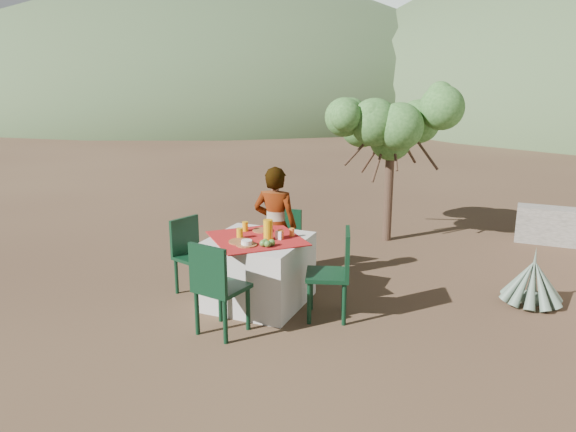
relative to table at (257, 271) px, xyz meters
The scene contains 22 objects.
ground 0.60m from the table, 49.91° to the left, with size 160.00×160.00×0.00m, color #39231A.
table is the anchor object (origin of this frame).
chair_far 0.99m from the table, 95.51° to the left, with size 0.40×0.40×0.84m.
chair_near 0.89m from the table, 90.63° to the right, with size 0.51×0.51×0.96m.
chair_left 0.86m from the table, behind, with size 0.51×0.51×0.88m.
chair_right 0.94m from the table, ahead, with size 0.56×0.56×0.96m.
person 0.72m from the table, 95.35° to the left, with size 0.53×0.35×1.45m, color #8C6651.
shrub_tree 3.37m from the table, 74.45° to the left, with size 1.76×1.73×2.08m.
agave 3.08m from the table, 22.65° to the left, with size 0.68×0.69×0.73m.
hill_near_left 35.14m from the table, 120.25° to the left, with size 40.00×40.00×16.00m, color #3A502D.
hill_far_center 52.49m from the table, 94.05° to the left, with size 60.00×60.00×24.00m, color slate.
plate_far 0.48m from the table, 102.23° to the left, with size 0.23×0.23×0.01m, color brown.
plate_near 0.45m from the table, 113.01° to the right, with size 0.25×0.25×0.01m, color brown.
glass_far 0.53m from the table, 141.56° to the left, with size 0.07×0.07×0.11m, color orange.
glass_near 0.48m from the table, 152.79° to the right, with size 0.07×0.07×0.11m, color orange.
juice_pitcher 0.51m from the table, ahead, with size 0.10×0.10×0.22m, color orange.
bowl_plate 0.48m from the table, 85.78° to the right, with size 0.22×0.22×0.01m, color brown.
white_bowl 0.50m from the table, 85.78° to the right, with size 0.12×0.12×0.04m, color white.
jar_left 0.51m from the table, 15.29° to the left, with size 0.06×0.06×0.10m, color orange.
jar_right 0.58m from the table, 33.59° to the left, with size 0.06×0.06×0.09m, color orange.
napkin_holder 0.49m from the table, 10.54° to the left, with size 0.07×0.04×0.09m, color white.
fruit_cluster 0.53m from the table, 45.19° to the right, with size 0.15×0.13×0.07m.
Camera 1 is at (2.32, -5.64, 2.54)m, focal length 35.00 mm.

